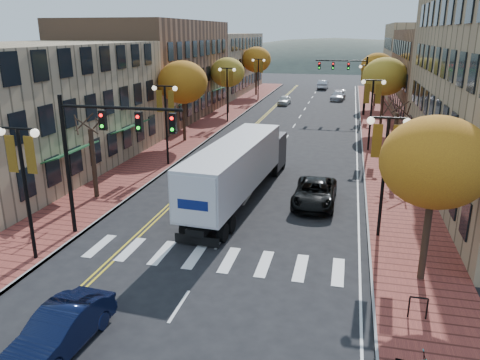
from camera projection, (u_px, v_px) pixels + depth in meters
The scene contains 31 objects.
ground at pixel (196, 280), 19.28m from camera, with size 200.00×200.00×0.00m, color black.
sidewalk_left at pixel (211, 124), 51.38m from camera, with size 4.00×85.00×0.15m, color brown.
sidewalk_right at pixel (381, 132), 47.49m from camera, with size 4.00×85.00×0.15m, color brown.
building_left_near at pixel (26, 108), 33.66m from camera, with size 12.00×22.00×9.00m, color #9E8966.
building_left_mid at pixel (153, 70), 54.71m from camera, with size 12.00×24.00×11.00m, color brown.
building_left_far at pixel (213, 63), 78.14m from camera, with size 12.00×26.00×9.50m, color #9E8966.
building_right_mid at pixel (468, 76), 52.76m from camera, with size 15.00×24.00×10.00m, color brown.
building_right_far at pixel (436, 60), 73.03m from camera, with size 15.00×20.00×11.00m, color #9E8966.
tree_left_a at pixel (94, 163), 27.97m from camera, with size 0.28×0.28×4.20m.
tree_left_b at pixel (183, 82), 41.86m from camera, with size 4.48×4.48×7.21m.
tree_left_c at pixel (228, 72), 56.83m from camera, with size 4.16×4.16×6.69m.
tree_left_d at pixel (256, 60), 73.37m from camera, with size 4.61×4.61×7.42m.
tree_right_a at pixel (436, 162), 17.67m from camera, with size 4.16×4.16×6.69m.
tree_right_b at pixel (394, 142), 33.37m from camera, with size 0.28×0.28×4.20m.
tree_right_c at pixel (385, 77), 47.25m from camera, with size 4.48×4.48×7.21m.
tree_right_d at pixel (377, 67), 62.15m from camera, with size 4.35×4.35×7.00m.
lamp_left_a at pixel (23, 169), 19.61m from camera, with size 1.96×0.36×6.05m.
lamp_left_b at pixel (166, 110), 34.46m from camera, with size 1.96×0.36×6.05m.
lamp_left_c at pixel (227, 84), 51.17m from camera, with size 1.96×0.36×6.05m.
lamp_left_d at pixel (258, 71), 67.88m from camera, with size 1.96×0.36×6.05m.
lamp_right_a at pixel (386, 154), 21.93m from camera, with size 1.96×0.36×6.05m.
lamp_right_b at pixel (372, 101), 38.64m from camera, with size 1.96×0.36×6.05m.
lamp_right_c at pixel (367, 80), 55.35m from camera, with size 1.96×0.36×6.05m.
traffic_mast_near at pixel (101, 141), 21.76m from camera, with size 6.10×0.35×7.00m.
traffic_mast_far at pixel (349, 74), 55.60m from camera, with size 6.10×0.34×7.00m.
semi_truck at pixel (241, 164), 27.97m from camera, with size 3.50×15.13×3.75m.
navy_sedan at pixel (61, 330), 14.90m from camera, with size 1.49×4.27×1.41m, color black.
black_suv at pixel (315, 193), 27.51m from camera, with size 2.40×5.20×1.45m, color black.
car_far_white at pixel (284, 100), 65.44m from camera, with size 1.50×3.72×1.27m, color silver.
car_far_silver at pixel (338, 96), 69.70m from camera, with size 1.88×4.63×1.34m, color #B5B4BC.
car_far_oncoming at pixel (323, 84), 83.41m from camera, with size 1.69×4.84×1.59m, color #B8B6BF.
Camera 1 is at (5.66, -16.27, 9.77)m, focal length 35.00 mm.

